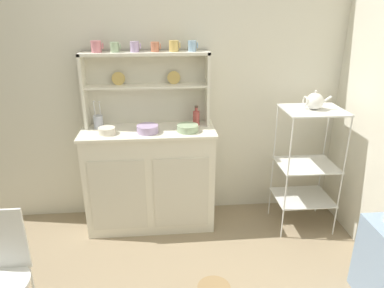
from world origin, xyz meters
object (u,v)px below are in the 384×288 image
Objects in this scene: jam_bottle at (196,117)px; porcelain_teapot at (315,101)px; cup_rose_0 at (96,46)px; bowl_mixing_large at (107,131)px; utensil_jar at (98,121)px; hutch_shelf_unit at (146,82)px; hutch_cabinet at (150,177)px; bakers_rack at (307,157)px.

porcelain_teapot is at bearing -13.80° from jam_bottle.
cup_rose_0 is 0.56× the size of jam_bottle.
bowl_mixing_large is 0.57× the size of utensil_jar.
hutch_shelf_unit is 7.68× the size of bowl_mixing_large.
jam_bottle is (0.75, 0.16, 0.04)m from bowl_mixing_large.
hutch_cabinet is 1.19m from cup_rose_0.
hutch_shelf_unit reaches higher than porcelain_teapot.
porcelain_teapot is at bearing -7.14° from utensil_jar.
bakers_rack is 1.98m from cup_rose_0.
hutch_cabinet is 1.38m from bakers_rack.
hutch_shelf_unit is at bearing 167.23° from porcelain_teapot.
hutch_shelf_unit is 0.49m from cup_rose_0.
jam_bottle is (0.80, -0.04, -0.60)m from cup_rose_0.
bowl_mixing_large is at bearing 177.58° from porcelain_teapot.
bowl_mixing_large is (-0.33, -0.24, -0.34)m from hutch_shelf_unit.
bakers_rack reaches higher than bowl_mixing_large.
bakers_rack is (1.36, -0.31, -0.61)m from hutch_shelf_unit.
bowl_mixing_large is (-0.33, -0.07, 0.47)m from hutch_cabinet.
hutch_shelf_unit is 0.53m from utensil_jar.
porcelain_teapot reaches higher than jam_bottle.
bakers_rack is 1.02m from jam_bottle.
jam_bottle is at bearing 12.06° from bowl_mixing_large.
cup_rose_0 is at bearing 50.21° from utensil_jar.
porcelain_teapot is at bearing -12.77° from hutch_shelf_unit.
porcelain_teapot is (1.78, -0.22, 0.19)m from utensil_jar.
utensil_jar is (-0.04, -0.04, -0.61)m from cup_rose_0.
bakers_rack is at bearing -13.78° from jam_bottle.
jam_bottle is 0.84m from utensil_jar.
cup_rose_0 is 1.81m from porcelain_teapot.
utensil_jar is at bearing 169.46° from hutch_cabinet.
hutch_shelf_unit is 1.40m from porcelain_teapot.
utensil_jar is 1.06× the size of porcelain_teapot.
utensil_jar is at bearing -179.41° from jam_bottle.
utensil_jar reaches higher than jam_bottle.
cup_rose_0 is at bearing 104.50° from bowl_mixing_large.
bakers_rack reaches higher than hutch_cabinet.
porcelain_teapot is at bearing 180.00° from bakers_rack.
hutch_cabinet is at bearing 173.92° from porcelain_teapot.
hutch_shelf_unit is 6.20× the size of jam_bottle.
porcelain_teapot is (0.94, -0.23, 0.18)m from jam_bottle.
hutch_cabinet is 4.95× the size of porcelain_teapot.
hutch_shelf_unit reaches higher than hutch_cabinet.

